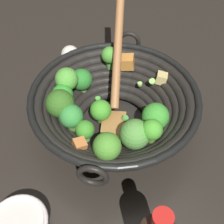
# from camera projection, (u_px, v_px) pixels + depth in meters

# --- Properties ---
(ground_plane) EXTENTS (4.00, 4.00, 0.00)m
(ground_plane) POSITION_uv_depth(u_px,v_px,m) (114.00, 127.00, 0.69)
(ground_plane) COLOR #28231E
(wok) EXTENTS (0.35, 0.34, 0.22)m
(wok) POSITION_uv_depth(u_px,v_px,m) (113.00, 107.00, 0.64)
(wok) COLOR black
(wok) RESTS_ON ground
(garlic_bulb) EXTENTS (0.05, 0.05, 0.05)m
(garlic_bulb) POSITION_uv_depth(u_px,v_px,m) (70.00, 54.00, 0.82)
(garlic_bulb) COLOR silver
(garlic_bulb) RESTS_ON ground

